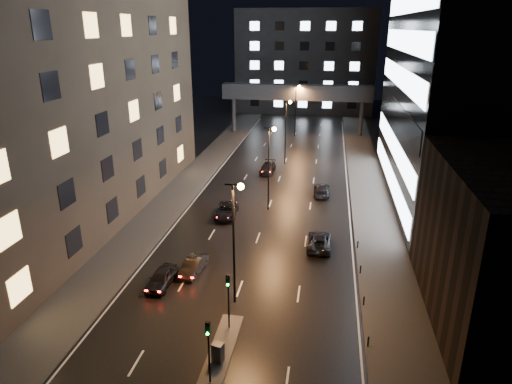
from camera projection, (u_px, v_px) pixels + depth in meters
ground at (279, 179)px, 66.42m from camera, size 160.00×160.00×0.00m
sidewalk_left at (186, 185)px, 63.63m from camera, size 5.00×110.00×0.15m
sidewalk_right at (370, 195)px, 59.88m from camera, size 5.00×110.00×0.15m
building_left at (54, 35)px, 48.11m from camera, size 15.00×48.00×40.00m
building_right_low at (510, 248)px, 32.61m from camera, size 10.00×18.00×12.00m
building_right_glass at (500, 11)px, 51.27m from camera, size 20.00×36.00×45.00m
building_far at (306, 61)px, 115.95m from camera, size 34.00×14.00×25.00m
skybridge at (297, 93)px, 91.40m from camera, size 30.00×3.00×10.00m
median_island at (221, 351)px, 31.09m from camera, size 1.60×8.00×0.15m
traffic_signal_near at (228, 293)px, 32.38m from camera, size 0.28×0.34×4.40m
traffic_signal_far at (208, 343)px, 27.27m from camera, size 0.28×0.34×4.40m
bollard_row at (366, 321)px, 33.66m from camera, size 0.12×25.12×0.90m
streetlight_near at (236, 229)px, 34.49m from camera, size 1.45×0.50×10.15m
streetlight_mid_a at (270, 158)px, 53.04m from camera, size 1.45×0.50×10.15m
streetlight_mid_b at (287, 124)px, 71.60m from camera, size 1.45×0.50×10.15m
streetlight_far at (296, 104)px, 90.15m from camera, size 1.45×0.50×10.15m
car_away_a at (162, 278)px, 38.84m from camera, size 1.91×4.35×1.46m
car_away_b at (193, 266)px, 40.92m from camera, size 1.92×4.24×1.35m
car_away_c at (226, 211)px, 53.05m from camera, size 2.77×5.33×1.44m
car_away_d at (268, 168)px, 69.07m from camera, size 2.14×5.01×1.44m
car_toward_a at (319, 241)px, 45.53m from camera, size 2.34×5.04×1.40m
car_toward_b at (322, 189)px, 59.91m from camera, size 2.17×5.08×1.46m
utility_cabinet at (218, 352)px, 29.85m from camera, size 0.84×0.74×1.33m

